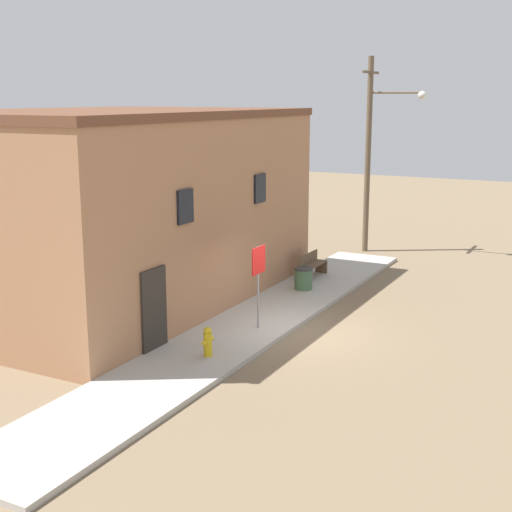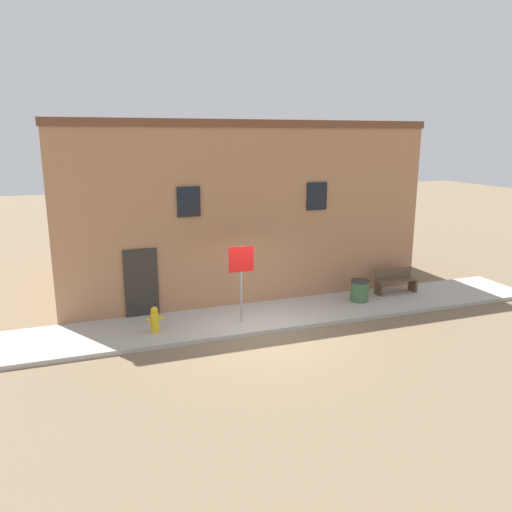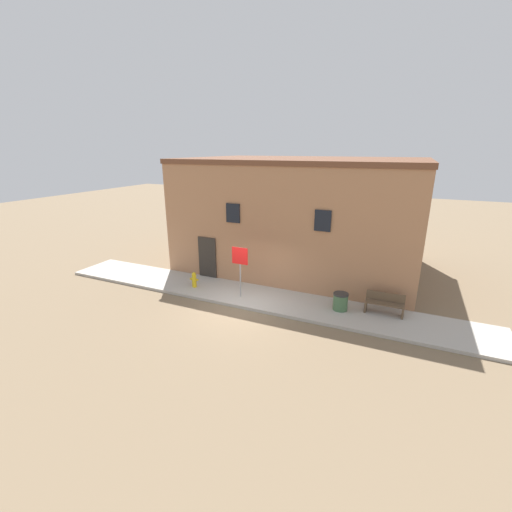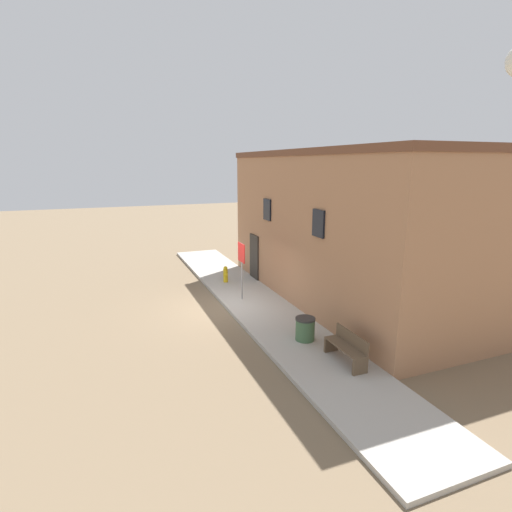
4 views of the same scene
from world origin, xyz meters
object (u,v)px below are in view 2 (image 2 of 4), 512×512
fire_hydrant (155,319)px  trash_bin (360,290)px  bench (395,281)px  stop_sign (241,269)px

fire_hydrant → trash_bin: bearing=3.8°
bench → trash_bin: bearing=-166.8°
bench → trash_bin: (-1.66, -0.39, -0.06)m
stop_sign → trash_bin: stop_sign is taller
fire_hydrant → trash_bin: fire_hydrant is taller
trash_bin → fire_hydrant: bearing=-176.2°
fire_hydrant → bench: 8.50m
bench → trash_bin: bench is taller
bench → fire_hydrant: bearing=-174.4°
stop_sign → bench: stop_sign is taller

